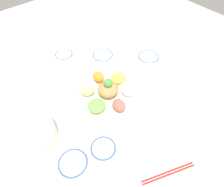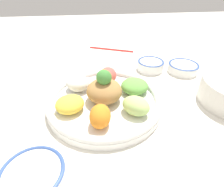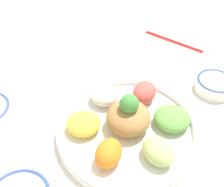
{
  "view_description": "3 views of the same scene",
  "coord_description": "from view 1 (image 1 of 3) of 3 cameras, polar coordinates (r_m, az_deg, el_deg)",
  "views": [
    {
      "loc": [
        -0.47,
        0.34,
        0.73
      ],
      "look_at": [
        -0.05,
        -0.01,
        0.06
      ],
      "focal_mm": 30.0,
      "sensor_mm": 36.0,
      "label": 1
    },
    {
      "loc": [
        0.42,
        -0.04,
        0.35
      ],
      "look_at": [
        -0.04,
        0.01,
        0.02
      ],
      "focal_mm": 30.0,
      "sensor_mm": 36.0,
      "label": 2
    },
    {
      "loc": [
        0.37,
        0.05,
        0.49
      ],
      "look_at": [
        -0.05,
        -0.07,
        0.08
      ],
      "focal_mm": 42.0,
      "sensor_mm": 36.0,
      "label": 3
    }
  ],
  "objects": [
    {
      "name": "ground_plane",
      "position": [
        0.94,
        -2.6,
        -0.9
      ],
      "size": [
        2.4,
        2.4,
        0.0
      ],
      "primitive_type": "plane",
      "color": "silver"
    },
    {
      "name": "serving_spoon_main",
      "position": [
        1.25,
        -1.91,
        15.09
      ],
      "size": [
        0.12,
        0.09,
        0.01
      ],
      "rotation": [
        0.0,
        0.0,
        3.74
      ],
      "color": "silver",
      "rests_on": "ground_plane"
    },
    {
      "name": "sauce_bowl_red",
      "position": [
        0.77,
        -2.65,
        -16.68
      ],
      "size": [
        0.1,
        0.1,
        0.04
      ],
      "color": "white",
      "rests_on": "ground_plane"
    },
    {
      "name": "sauce_bowl_dark",
      "position": [
        0.77,
        -11.71,
        -20.27
      ],
      "size": [
        0.11,
        0.11,
        0.03
      ],
      "color": "white",
      "rests_on": "ground_plane"
    },
    {
      "name": "chopsticks_pair_near",
      "position": [
        0.79,
        16.79,
        -22.21
      ],
      "size": [
        0.1,
        0.21,
        0.01
      ],
      "rotation": [
        0.0,
        0.0,
        1.2
      ],
      "color": "red",
      "rests_on": "ground_plane"
    },
    {
      "name": "sauce_bowl_far",
      "position": [
        1.11,
        -2.83,
        11.02
      ],
      "size": [
        0.12,
        0.12,
        0.05
      ],
      "color": "white",
      "rests_on": "ground_plane"
    },
    {
      "name": "rice_bowl_plain",
      "position": [
        1.12,
        10.95,
        10.4
      ],
      "size": [
        0.12,
        0.12,
        0.04
      ],
      "color": "white",
      "rests_on": "ground_plane"
    },
    {
      "name": "salad_platter",
      "position": [
        0.91,
        -1.15,
        0.19
      ],
      "size": [
        0.33,
        0.33,
        0.12
      ],
      "color": "white",
      "rests_on": "ground_plane"
    },
    {
      "name": "side_serving_bowl",
      "position": [
        0.84,
        -23.87,
        -11.63
      ],
      "size": [
        0.21,
        0.21,
        0.07
      ],
      "color": "silver",
      "rests_on": "ground_plane"
    },
    {
      "name": "rice_bowl_blue",
      "position": [
        1.15,
        -14.4,
        10.85
      ],
      "size": [
        0.1,
        0.1,
        0.04
      ],
      "color": "white",
      "rests_on": "ground_plane"
    }
  ]
}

